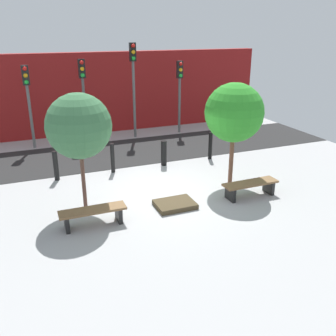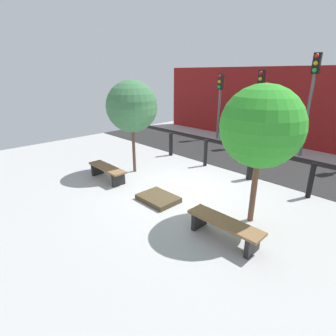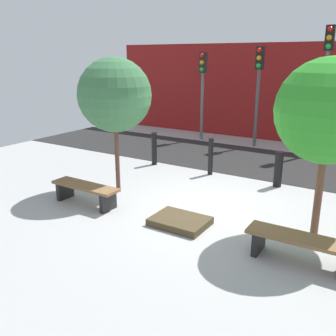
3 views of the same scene
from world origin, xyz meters
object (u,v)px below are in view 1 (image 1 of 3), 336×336
(bollard_right, at_px, (210,146))
(traffic_light_mid_east, at_px, (133,74))
(bench_left, at_px, (93,214))
(traffic_light_west, at_px, (28,92))
(bollard_far_left, at_px, (56,166))
(bench_right, at_px, (250,186))
(traffic_light_mid_west, at_px, (83,86))
(planter_bed, at_px, (175,204))
(traffic_light_east, at_px, (180,84))
(tree_behind_left_bench, at_px, (79,126))
(bollard_center, at_px, (164,153))
(tree_behind_right_bench, at_px, (234,113))
(bollard_left, at_px, (113,158))

(bollard_right, height_order, traffic_light_mid_east, traffic_light_mid_east)
(bench_left, height_order, traffic_light_west, traffic_light_west)
(bollard_far_left, bearing_deg, bench_left, -81.66)
(bench_right, relative_size, traffic_light_mid_west, 0.48)
(traffic_light_mid_east, bearing_deg, bollard_far_left, -134.59)
(planter_bed, height_order, traffic_light_east, traffic_light_east)
(bench_left, bearing_deg, traffic_light_mid_east, 65.80)
(tree_behind_left_bench, bearing_deg, bench_right, -13.66)
(traffic_light_east, bearing_deg, bollard_center, -120.51)
(bollard_right, relative_size, traffic_light_east, 0.31)
(planter_bed, relative_size, traffic_light_east, 0.33)
(tree_behind_left_bench, xyz_separation_m, bollard_far_left, (-0.52, 2.38, -1.85))
(bench_left, relative_size, bench_right, 0.99)
(tree_behind_right_bench, xyz_separation_m, traffic_light_east, (0.99, 6.44, 0.00))
(bollard_center, height_order, traffic_light_mid_east, traffic_light_mid_east)
(traffic_light_mid_west, bearing_deg, planter_bed, -81.40)
(traffic_light_west, bearing_deg, bollard_center, -43.25)
(bench_right, distance_m, tree_behind_left_bench, 5.28)
(bench_left, height_order, tree_behind_left_bench, tree_behind_left_bench)
(bollard_far_left, distance_m, bollard_right, 5.77)
(tree_behind_left_bench, xyz_separation_m, traffic_light_east, (5.72, 6.44, -0.02))
(planter_bed, distance_m, bollard_right, 4.43)
(bollard_far_left, relative_size, bollard_left, 0.96)
(traffic_light_west, bearing_deg, bollard_left, -59.49)
(planter_bed, xyz_separation_m, traffic_light_east, (3.35, 7.39, 2.26))
(tree_behind_left_bench, relative_size, tree_behind_right_bench, 0.99)
(traffic_light_mid_west, bearing_deg, traffic_light_east, -0.01)
(bollard_center, bearing_deg, tree_behind_left_bench, -144.45)
(traffic_light_west, bearing_deg, traffic_light_mid_east, 0.02)
(bollard_far_left, height_order, bollard_right, bollard_right)
(bench_left, bearing_deg, planter_bed, 5.29)
(bench_left, relative_size, bollard_far_left, 1.69)
(traffic_light_mid_west, bearing_deg, bollard_center, -62.88)
(bollard_left, relative_size, bollard_right, 1.00)
(tree_behind_left_bench, xyz_separation_m, traffic_light_mid_east, (3.49, 6.44, 0.51))
(planter_bed, relative_size, bollard_center, 1.19)
(tree_behind_right_bench, relative_size, bollard_center, 3.50)
(tree_behind_right_bench, distance_m, bollard_left, 4.47)
(bench_left, distance_m, traffic_light_west, 7.92)
(planter_bed, bearing_deg, bollard_left, 106.11)
(traffic_light_east, bearing_deg, planter_bed, -114.41)
(traffic_light_west, bearing_deg, traffic_light_mid_west, 0.01)
(planter_bed, relative_size, traffic_light_mid_west, 0.31)
(bench_left, distance_m, tree_behind_right_bench, 5.27)
(tree_behind_left_bench, height_order, bollard_left, tree_behind_left_bench)
(bollard_left, distance_m, traffic_light_west, 5.06)
(planter_bed, bearing_deg, bollard_far_left, 130.91)
(bench_left, xyz_separation_m, tree_behind_left_bench, (0.00, 1.15, 2.02))
(bench_left, distance_m, traffic_light_east, 9.71)
(bench_right, relative_size, bollard_center, 1.86)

